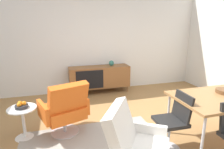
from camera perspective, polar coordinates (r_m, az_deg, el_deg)
ground_plane at (r=3.13m, az=1.61°, el=-19.84°), size 8.32×8.32×0.00m
wall_back at (r=5.13m, az=-7.36°, el=10.41°), size 6.80×0.12×2.80m
sideboard at (r=5.04m, az=-3.84°, el=-0.68°), size 1.60×0.45×0.72m
vase_cobalt at (r=5.04m, az=-0.20°, el=3.48°), size 0.14×0.14×0.15m
wooden_bowl_on_table at (r=3.46m, az=31.07°, el=-4.38°), size 0.26×0.26×0.06m
dining_chair_near_window at (r=2.89m, az=18.36°, el=-12.93°), size 0.43×0.41×0.86m
lounge_chair_red at (r=3.19m, az=-14.12°, el=-9.94°), size 0.84×0.81×0.95m
armchair_black_shell at (r=2.22m, az=7.33°, el=-21.51°), size 0.88×0.89×0.95m
side_table_round at (r=3.39m, az=-25.40°, el=-12.24°), size 0.44×0.44×0.52m
fruit_bowl at (r=3.29m, az=-25.88°, el=-8.50°), size 0.20×0.20×0.11m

